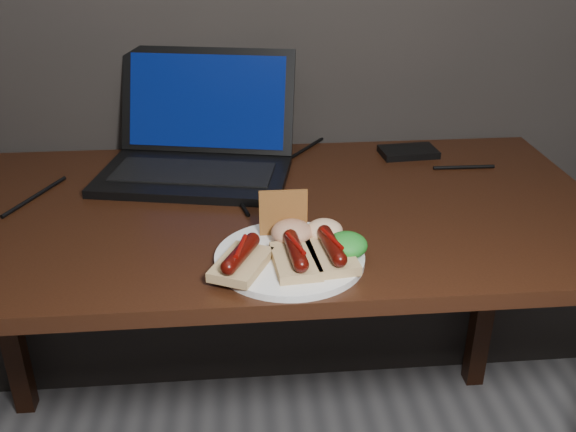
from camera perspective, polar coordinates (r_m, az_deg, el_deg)
The scene contains 12 objects.
desk at distance 1.32m, azimuth -2.92°, elevation -2.59°, with size 1.40×0.70×0.75m.
laptop at distance 1.45m, azimuth -7.93°, elevation 6.12°, with size 0.46×0.40×0.25m.
hard_drive at distance 1.56m, azimuth 10.65°, elevation 5.62°, with size 0.13×0.08×0.02m, color black.
desk_cables at distance 1.41m, azimuth -3.17°, elevation 3.64°, with size 1.04×0.44×0.01m.
plate at distance 1.08m, azimuth 0.14°, elevation -3.74°, with size 0.25×0.25×0.01m, color white.
bread_sausage_left at distance 1.04m, azimuth -4.19°, elevation -3.87°, with size 0.11×0.13×0.04m.
bread_sausage_center at distance 1.04m, azimuth 0.67°, elevation -3.61°, with size 0.08×0.12×0.04m.
bread_sausage_right at distance 1.06m, azimuth 3.89°, elevation -3.17°, with size 0.08×0.12×0.04m.
crispbread at distance 1.13m, azimuth -0.42°, elevation 0.31°, with size 0.09×0.01×0.09m, color #A96A2E.
salad_greens at distance 1.07m, azimuth 5.24°, elevation -2.57°, with size 0.07×0.07×0.04m, color #125B16.
salsa_mound at distance 1.11m, azimuth 0.32°, elevation -1.45°, with size 0.07×0.07×0.04m, color maroon.
coleslaw_mound at distance 1.12m, azimuth 3.26°, elevation -1.27°, with size 0.06×0.06×0.04m, color beige.
Camera 1 is at (-0.04, 0.23, 1.30)m, focal length 40.00 mm.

